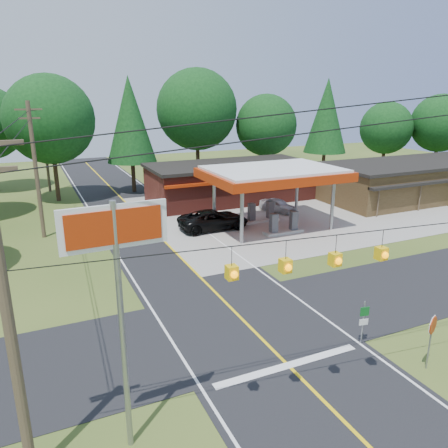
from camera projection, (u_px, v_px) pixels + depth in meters
name	position (u px, v px, depth m)	size (l,w,h in m)	color
ground	(247.00, 324.00, 20.63)	(120.00, 120.00, 0.00)	#38511C
main_highway	(247.00, 324.00, 20.63)	(8.00, 120.00, 0.02)	black
cross_road	(247.00, 324.00, 20.62)	(70.00, 7.00, 0.02)	black
lane_center_yellow	(247.00, 324.00, 20.62)	(0.15, 110.00, 0.00)	yellow
gas_canopy	(273.00, 176.00, 34.30)	(10.60, 7.40, 4.88)	gray
convenience_store	(230.00, 182.00, 44.08)	(16.40, 7.55, 3.80)	maroon
strip_building	(416.00, 179.00, 45.12)	(20.40, 8.75, 3.80)	#3F2E19
utility_pole_near_left	(7.00, 312.00, 11.00)	(1.80, 0.30, 10.00)	#473828
utility_pole_far_left	(36.00, 169.00, 31.63)	(1.80, 0.30, 10.00)	#473828
utility_pole_north	(45.00, 148.00, 47.17)	(0.30, 0.30, 9.50)	#473828
overhead_beacons	(312.00, 240.00, 13.21)	(17.04, 2.04, 1.03)	black
treeline_backdrop	(135.00, 127.00, 39.72)	(70.27, 51.59, 13.30)	#332316
suv_car	(214.00, 220.00, 34.82)	(5.64, 5.64, 1.57)	black
sedan_car	(278.00, 205.00, 40.03)	(3.59, 3.59, 1.22)	silver
big_stop_sign	(118.00, 268.00, 11.91)	(2.90, 0.21, 7.81)	gray
octagonal_stop_sign	(432.00, 330.00, 16.84)	(0.76, 0.35, 2.34)	gray
route_sign_post	(364.00, 319.00, 18.73)	(0.41, 0.12, 2.02)	gray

